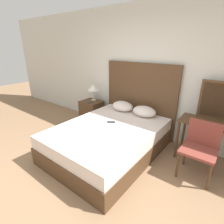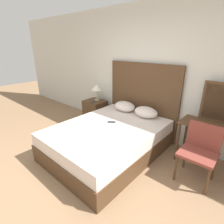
{
  "view_description": "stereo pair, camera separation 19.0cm",
  "coord_description": "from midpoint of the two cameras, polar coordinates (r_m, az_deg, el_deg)",
  "views": [
    {
      "loc": [
        1.65,
        -1.1,
        1.9
      ],
      "look_at": [
        -0.13,
        1.21,
        0.78
      ],
      "focal_mm": 28.0,
      "sensor_mm": 36.0,
      "label": 1
    },
    {
      "loc": [
        1.8,
        -0.98,
        1.9
      ],
      "look_at": [
        -0.13,
        1.21,
        0.78
      ],
      "focal_mm": 28.0,
      "sensor_mm": 36.0,
      "label": 2
    }
  ],
  "objects": [
    {
      "name": "nightstand",
      "position": [
        4.53,
        -7.81,
        -0.02
      ],
      "size": [
        0.51,
        0.44,
        0.59
      ],
      "color": "#4C331E",
      "rests_on": "ground_plane"
    },
    {
      "name": "table_lamp",
      "position": [
        4.41,
        -7.41,
        7.79
      ],
      "size": [
        0.28,
        0.28,
        0.4
      ],
      "color": "tan",
      "rests_on": "nightstand"
    },
    {
      "name": "headboard",
      "position": [
        3.9,
        7.51,
        4.13
      ],
      "size": [
        1.68,
        0.05,
        1.57
      ],
      "color": "#4C331E",
      "rests_on": "ground_plane"
    },
    {
      "name": "phone_on_bed",
      "position": [
        3.32,
        -1.9,
        -3.31
      ],
      "size": [
        0.16,
        0.15,
        0.01
      ],
      "color": "#232328",
      "rests_on": "bed"
    },
    {
      "name": "bed",
      "position": [
        3.28,
        -2.83,
        -9.05
      ],
      "size": [
        1.6,
        2.13,
        0.53
      ],
      "color": "#4C331E",
      "rests_on": "ground_plane"
    },
    {
      "name": "vanity_desk",
      "position": [
        3.25,
        27.38,
        -5.31
      ],
      "size": [
        0.91,
        0.46,
        0.73
      ],
      "color": "#4C331E",
      "rests_on": "ground_plane"
    },
    {
      "name": "pillow_right",
      "position": [
        3.61,
        9.01,
        0.2
      ],
      "size": [
        0.49,
        0.36,
        0.21
      ],
      "color": "silver",
      "rests_on": "bed"
    },
    {
      "name": "chair",
      "position": [
        2.92,
        25.28,
        -9.87
      ],
      "size": [
        0.49,
        0.44,
        0.86
      ],
      "color": "brown",
      "rests_on": "ground_plane"
    },
    {
      "name": "pillow_left",
      "position": [
        3.88,
        2.08,
        1.93
      ],
      "size": [
        0.49,
        0.36,
        0.21
      ],
      "color": "silver",
      "rests_on": "bed"
    },
    {
      "name": "phone_on_nightstand",
      "position": [
        4.32,
        -8.52,
        3.12
      ],
      "size": [
        0.08,
        0.15,
        0.01
      ],
      "color": "#232328",
      "rests_on": "nightstand"
    },
    {
      "name": "vanity_mirror",
      "position": [
        3.29,
        29.43,
        3.27
      ],
      "size": [
        0.51,
        0.03,
        0.65
      ],
      "color": "#4C331E",
      "rests_on": "vanity_desk"
    },
    {
      "name": "ground_plane",
      "position": [
        2.77,
        -16.65,
        -23.45
      ],
      "size": [
        16.0,
        16.0,
        0.0
      ],
      "primitive_type": "plane",
      "color": "#8C6B4C"
    },
    {
      "name": "wall_back",
      "position": [
        3.78,
        10.3,
        12.23
      ],
      "size": [
        10.0,
        0.06,
        2.7
      ],
      "color": "silver",
      "rests_on": "ground_plane"
    }
  ]
}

